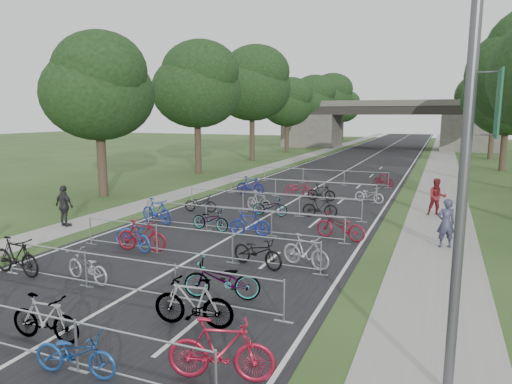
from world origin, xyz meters
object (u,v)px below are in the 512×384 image
lamppost (467,160)px  bike_2 (75,354)px  bike_1 (45,318)px  pedestrian_b (437,197)px  overpass_bridge (387,125)px  pedestrian_c (64,206)px  pedestrian_a (446,223)px

lamppost → bike_2: size_ratio=4.62×
bike_1 → pedestrian_b: pedestrian_b is taller
lamppost → bike_1: (-8.36, -1.31, -3.74)m
overpass_bridge → bike_1: bearing=-90.0°
pedestrian_b → pedestrian_c: bearing=-165.2°
lamppost → pedestrian_a: (-0.10, 10.00, -3.34)m
lamppost → bike_1: lamppost is taller
bike_2 → overpass_bridge: bearing=-6.2°
bike_2 → pedestrian_b: size_ratio=0.95×
overpass_bridge → pedestrian_b: bearing=-80.6°
bike_1 → pedestrian_a: bearing=-40.4°
bike_2 → pedestrian_c: size_ratio=0.94×
pedestrian_b → bike_2: bearing=-123.8°
bike_1 → pedestrian_c: 11.37m
bike_2 → lamppost: bearing=-80.1°
overpass_bridge → bike_1: overpass_bridge is taller
overpass_bridge → pedestrian_c: bearing=-97.9°
bike_1 → bike_2: size_ratio=1.02×
pedestrian_b → pedestrian_c: (-15.56, -8.81, 0.01)m
overpass_bridge → bike_1: 64.38m
lamppost → pedestrian_b: lamppost is taller
pedestrian_c → pedestrian_b: bearing=-141.8°
bike_2 → bike_1: bearing=56.0°
pedestrian_a → pedestrian_b: 5.88m
lamppost → bike_1: bearing=-171.1°
lamppost → pedestrian_c: bearing=156.3°
bike_2 → pedestrian_a: bearing=-36.3°
overpass_bridge → pedestrian_b: 47.85m
overpass_bridge → pedestrian_c: (-7.73, -55.95, -2.59)m
bike_1 → overpass_bridge: bearing=-4.3°
pedestrian_b → pedestrian_c: size_ratio=0.99×
overpass_bridge → pedestrian_b: overpass_bridge is taller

